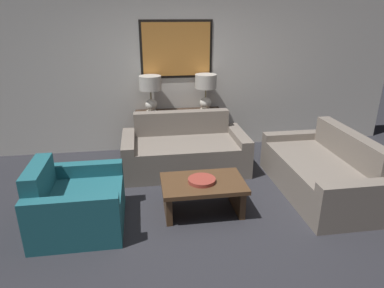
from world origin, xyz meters
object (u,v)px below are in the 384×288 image
at_px(console_table, 179,131).
at_px(table_lamp_left, 150,88).
at_px(table_lamp_right, 206,86).
at_px(armchair_near_back_wall, 76,205).
at_px(couch_by_side, 322,173).
at_px(coffee_table, 203,190).
at_px(decorative_bowl, 202,180).
at_px(couch_by_back_wall, 185,151).

distance_m(console_table, table_lamp_left, 0.89).
height_order(console_table, table_lamp_right, table_lamp_right).
bearing_deg(console_table, armchair_near_back_wall, -124.11).
distance_m(couch_by_side, coffee_table, 1.66).
bearing_deg(console_table, table_lamp_right, 0.00).
xyz_separation_m(table_lamp_left, coffee_table, (0.51, -1.97, -0.83)).
bearing_deg(table_lamp_left, table_lamp_right, 0.00).
xyz_separation_m(table_lamp_right, coffee_table, (-0.40, -1.97, -0.83)).
height_order(coffee_table, decorative_bowl, decorative_bowl).
height_order(couch_by_back_wall, couch_by_side, same).
bearing_deg(table_lamp_left, couch_by_back_wall, -57.68).
xyz_separation_m(coffee_table, decorative_bowl, (-0.02, -0.01, 0.14)).
relative_size(couch_by_back_wall, decorative_bowl, 5.69).
bearing_deg(table_lamp_left, decorative_bowl, -76.05).
xyz_separation_m(couch_by_back_wall, decorative_bowl, (0.04, -1.26, 0.15)).
height_order(decorative_bowl, armchair_near_back_wall, armchair_near_back_wall).
xyz_separation_m(table_lamp_left, armchair_near_back_wall, (-0.94, -2.05, -0.85)).
bearing_deg(couch_by_back_wall, table_lamp_right, 57.68).
distance_m(couch_by_side, armchair_near_back_wall, 3.11).
bearing_deg(coffee_table, couch_by_back_wall, 92.52).
distance_m(table_lamp_left, coffee_table, 2.20).
relative_size(table_lamp_left, couch_by_side, 0.32).
relative_size(coffee_table, armchair_near_back_wall, 1.00).
bearing_deg(coffee_table, table_lamp_right, 78.57).
bearing_deg(coffee_table, console_table, 91.61).
bearing_deg(couch_by_back_wall, decorative_bowl, -88.26).
distance_m(console_table, couch_by_side, 2.42).
xyz_separation_m(couch_by_side, coffee_table, (-1.65, -0.25, 0.01)).
bearing_deg(table_lamp_right, couch_by_back_wall, -122.32).
height_order(couch_by_side, coffee_table, couch_by_side).
bearing_deg(armchair_near_back_wall, coffee_table, 3.26).
relative_size(console_table, table_lamp_left, 2.40).
relative_size(table_lamp_right, armchair_near_back_wall, 0.61).
bearing_deg(table_lamp_right, console_table, 180.00).
height_order(table_lamp_left, table_lamp_right, same).
bearing_deg(couch_by_back_wall, console_table, 90.00).
relative_size(table_lamp_left, coffee_table, 0.61).
xyz_separation_m(console_table, coffee_table, (0.06, -1.97, -0.07)).
height_order(coffee_table, armchair_near_back_wall, armchair_near_back_wall).
bearing_deg(table_lamp_left, armchair_near_back_wall, -114.53).
distance_m(decorative_bowl, armchair_near_back_wall, 1.44).
distance_m(table_lamp_left, armchair_near_back_wall, 2.41).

